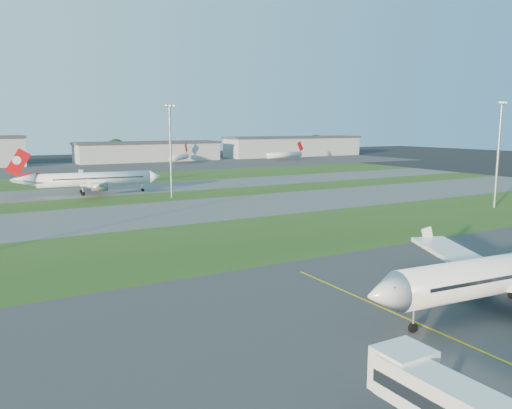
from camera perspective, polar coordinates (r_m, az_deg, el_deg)
ground at (r=45.51m, az=22.50°, el=-17.56°), size 700.00×700.00×0.00m
apron_near at (r=45.51m, az=22.50°, el=-17.55°), size 300.00×70.00×0.01m
grass_strip_a at (r=85.50m, az=-6.12°, el=-4.50°), size 300.00×34.00×0.01m
taxiway_a at (r=115.93m, az=-12.65°, el=-1.11°), size 300.00×32.00×0.01m
grass_strip_b at (r=139.76m, az=-15.66°, el=0.46°), size 300.00×18.00×0.01m
taxiway_b at (r=161.03m, az=-17.57°, el=1.46°), size 300.00×26.00×0.01m
grass_strip_c at (r=193.24m, az=-19.65°, el=2.54°), size 300.00×40.00×0.01m
apron_far at (r=252.32m, az=-22.06°, el=3.78°), size 400.00×80.00×0.01m
yellow_line at (r=49.25m, az=26.23°, el=-15.72°), size 0.25×60.00×0.02m
airliner_taxiing at (r=154.36m, az=-18.06°, el=2.74°), size 39.46×33.31×12.33m
mini_jet_near at (r=272.85m, az=-8.75°, el=5.36°), size 19.05×23.55×9.48m
mini_jet_far at (r=292.65m, az=3.26°, el=5.68°), size 28.48×7.46×9.48m
light_mast_centre at (r=140.88m, az=-9.75°, el=6.78°), size 3.20×0.70×25.80m
light_mast_east at (r=134.79m, az=25.98°, el=5.92°), size 3.20×0.70×25.80m
hangar_east at (r=293.23m, az=-12.18°, el=5.97°), size 81.60×23.00×11.20m
hangar_far_east at (r=336.97m, az=4.35°, el=6.67°), size 96.90×23.00×13.20m
tree_mid_west at (r=291.00m, az=-27.14°, el=5.21°), size 9.90×9.90×10.80m
tree_mid_east at (r=302.59m, az=-15.72°, el=6.14°), size 11.55×11.55×12.60m
tree_east at (r=327.07m, az=-2.70°, el=6.53°), size 10.45×10.45×11.40m
tree_far_east at (r=367.29m, az=6.87°, el=6.95°), size 12.65×12.65×13.80m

